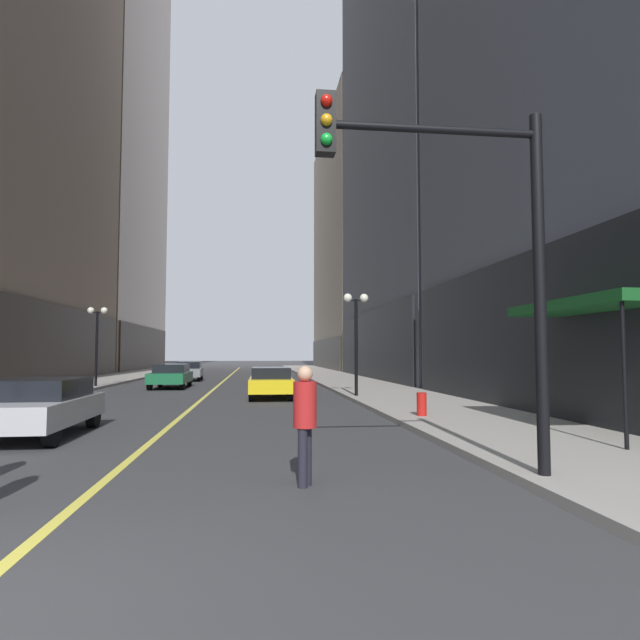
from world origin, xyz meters
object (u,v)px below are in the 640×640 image
object	(u,v)px
street_lamp_left_far	(97,329)
fire_hydrant_right	(422,407)
pedestrian_in_red_jacket	(305,416)
street_lamp_right_mid	(356,321)
car_green	(171,375)
car_yellow	(271,381)
traffic_light_near_right	(471,228)
car_grey	(189,370)
car_silver	(39,405)

from	to	relation	value
street_lamp_left_far	fire_hydrant_right	bearing A→B (deg)	-49.48
pedestrian_in_red_jacket	fire_hydrant_right	distance (m)	8.09
street_lamp_right_mid	fire_hydrant_right	xyz separation A→B (m)	(0.50, -7.34, -2.86)
car_green	street_lamp_right_mid	distance (m)	12.32
street_lamp_left_far	car_yellow	bearing A→B (deg)	-38.53
car_green	traffic_light_near_right	world-z (taller)	traffic_light_near_right
pedestrian_in_red_jacket	street_lamp_left_far	bearing A→B (deg)	112.47
pedestrian_in_red_jacket	traffic_light_near_right	world-z (taller)	traffic_light_near_right
pedestrian_in_red_jacket	car_yellow	bearing A→B (deg)	90.31
car_green	street_lamp_right_mid	xyz separation A→B (m)	(8.83, -8.22, 2.54)
pedestrian_in_red_jacket	fire_hydrant_right	world-z (taller)	pedestrian_in_red_jacket
traffic_light_near_right	fire_hydrant_right	bearing A→B (deg)	78.16
car_grey	car_silver	bearing A→B (deg)	-90.67
car_green	car_grey	xyz separation A→B (m)	(0.00, 8.09, -0.00)
pedestrian_in_red_jacket	fire_hydrant_right	xyz separation A→B (m)	(3.95, 7.03, -0.61)
pedestrian_in_red_jacket	street_lamp_left_far	size ratio (longest dim) A/B	0.39
traffic_light_near_right	pedestrian_in_red_jacket	bearing A→B (deg)	171.43
car_silver	fire_hydrant_right	distance (m)	9.78
street_lamp_right_mid	fire_hydrant_right	size ratio (longest dim) A/B	5.54
fire_hydrant_right	car_grey	bearing A→B (deg)	111.51
car_silver	pedestrian_in_red_jacket	xyz separation A→B (m)	(5.67, -5.30, 0.29)
traffic_light_near_right	street_lamp_left_far	xyz separation A→B (m)	(-11.75, 22.95, -0.49)
street_lamp_right_mid	car_green	bearing A→B (deg)	137.05
car_green	traffic_light_near_right	size ratio (longest dim) A/B	0.78
car_silver	car_green	world-z (taller)	same
car_yellow	fire_hydrant_right	size ratio (longest dim) A/B	5.44
car_grey	fire_hydrant_right	xyz separation A→B (m)	(9.32, -23.65, -0.32)
car_grey	street_lamp_left_far	world-z (taller)	street_lamp_left_far
car_silver	car_grey	bearing A→B (deg)	89.33
car_yellow	car_green	xyz separation A→B (m)	(-5.29, 7.38, 0.00)
car_yellow	car_green	world-z (taller)	same
traffic_light_near_right	fire_hydrant_right	size ratio (longest dim) A/B	7.06
car_grey	pedestrian_in_red_jacket	xyz separation A→B (m)	(5.37, -30.68, 0.29)
street_lamp_left_far	fire_hydrant_right	xyz separation A→B (m)	(13.30, -15.56, -2.86)
car_grey	pedestrian_in_red_jacket	distance (m)	31.15
street_lamp_right_mid	street_lamp_left_far	bearing A→B (deg)	147.31
car_yellow	traffic_light_near_right	xyz separation A→B (m)	(2.49, -15.58, 3.02)
traffic_light_near_right	street_lamp_left_far	distance (m)	25.79
car_green	fire_hydrant_right	world-z (taller)	car_green
car_silver	street_lamp_left_far	bearing A→B (deg)	102.02
car_yellow	car_green	size ratio (longest dim) A/B	0.99
car_green	street_lamp_right_mid	world-z (taller)	street_lamp_right_mid
car_yellow	traffic_light_near_right	bearing A→B (deg)	-80.93
car_grey	traffic_light_near_right	distance (m)	32.15
street_lamp_left_far	street_lamp_right_mid	xyz separation A→B (m)	(12.80, -8.22, 0.00)
car_grey	street_lamp_right_mid	size ratio (longest dim) A/B	0.93
pedestrian_in_red_jacket	street_lamp_left_far	xyz separation A→B (m)	(-9.35, 22.59, 2.25)
car_green	pedestrian_in_red_jacket	world-z (taller)	pedestrian_in_red_jacket
car_silver	traffic_light_near_right	distance (m)	10.31
car_green	pedestrian_in_red_jacket	size ratio (longest dim) A/B	2.55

